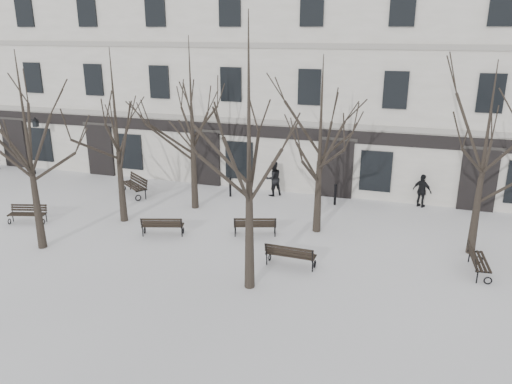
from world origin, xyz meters
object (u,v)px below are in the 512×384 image
at_px(bench_2, 290,254).
at_px(bench_5, 477,260).
at_px(bench_0, 28,213).
at_px(lamp_post, 32,142).
at_px(tree_2, 249,125).
at_px(bench_4, 255,225).
at_px(tree_0, 26,129).
at_px(tree_1, 115,116).
at_px(bench_1, 162,225).
at_px(bench_3, 135,185).

distance_m(bench_2, bench_5, 6.44).
height_order(bench_0, lamp_post, lamp_post).
relative_size(bench_0, bench_2, 0.92).
relative_size(tree_2, bench_2, 4.78).
relative_size(tree_2, bench_4, 4.77).
bearing_deg(lamp_post, tree_0, -48.69).
xyz_separation_m(tree_0, tree_1, (1.50, 3.43, -0.02)).
distance_m(tree_0, tree_1, 3.75).
bearing_deg(bench_2, bench_5, -164.20).
bearing_deg(bench_4, bench_1, -0.12).
bearing_deg(lamp_post, bench_0, -51.97).
bearing_deg(bench_4, tree_0, 7.77).
bearing_deg(tree_0, bench_2, 7.33).
bearing_deg(bench_1, bench_2, 151.39).
bearing_deg(tree_2, bench_0, 166.96).
relative_size(bench_5, lamp_post, 0.52).
bearing_deg(bench_0, bench_5, -12.85).
xyz_separation_m(tree_0, bench_3, (0.14, 6.73, -4.09)).
height_order(tree_2, bench_0, tree_2).
xyz_separation_m(tree_0, bench_5, (15.82, 2.74, -4.16)).
xyz_separation_m(bench_4, lamp_post, (-14.89, 4.85, 1.47)).
bearing_deg(tree_1, tree_0, -113.53).
relative_size(tree_2, bench_0, 5.18).
height_order(tree_0, bench_4, tree_0).
xyz_separation_m(tree_2, bench_2, (0.93, 1.79, -4.89)).
height_order(bench_4, lamp_post, lamp_post).
bearing_deg(tree_2, bench_4, 105.04).
bearing_deg(tree_0, bench_5, 9.82).
height_order(bench_1, lamp_post, lamp_post).
bearing_deg(bench_3, tree_2, -4.61).
xyz_separation_m(bench_1, bench_2, (5.63, -1.19, 0.02)).
bearing_deg(bench_3, lamp_post, -156.42).
xyz_separation_m(tree_2, lamp_post, (-16.00, 8.95, -3.44)).
bearing_deg(tree_0, bench_3, 88.85).
distance_m(bench_0, bench_2, 11.94).
distance_m(bench_2, lamp_post, 18.43).
height_order(tree_0, bench_1, tree_0).
relative_size(bench_0, bench_1, 0.94).
relative_size(tree_0, bench_2, 4.13).
relative_size(bench_0, bench_4, 0.92).
relative_size(bench_1, bench_4, 0.98).
bearing_deg(tree_1, bench_2, -15.30).
distance_m(tree_1, bench_4, 7.32).
xyz_separation_m(bench_0, bench_4, (9.88, 1.56, 0.04)).
bearing_deg(tree_0, bench_4, 25.16).
xyz_separation_m(bench_1, bench_4, (3.60, 1.12, 0.01)).
bearing_deg(bench_5, bench_1, 87.62).
height_order(bench_2, bench_5, bench_2).
height_order(bench_2, bench_3, bench_3).
xyz_separation_m(bench_5, lamp_post, (-23.19, 5.65, 1.47)).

